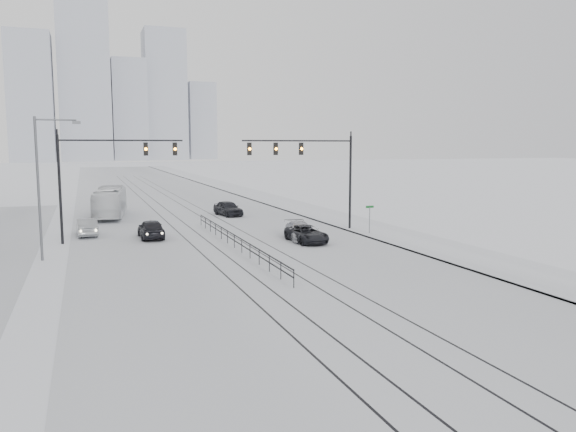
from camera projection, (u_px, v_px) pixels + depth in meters
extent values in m
cube|color=silver|center=(172.00, 206.00, 67.67)|extent=(22.00, 260.00, 0.02)
cube|color=silver|center=(278.00, 201.00, 72.23)|extent=(5.00, 260.00, 0.16)
cube|color=gray|center=(259.00, 202.00, 71.40)|extent=(0.10, 260.00, 0.12)
cube|color=black|center=(176.00, 230.00, 48.13)|extent=(0.10, 180.00, 0.01)
cube|color=black|center=(192.00, 229.00, 48.61)|extent=(0.10, 180.00, 0.01)
cube|color=black|center=(219.00, 228.00, 49.42)|extent=(0.10, 180.00, 0.01)
cube|color=black|center=(234.00, 227.00, 49.90)|extent=(0.10, 180.00, 0.01)
cube|color=#AAAEBA|center=(31.00, 98.00, 240.60)|extent=(18.00, 18.00, 55.00)
cube|color=#AAAEBA|center=(84.00, 82.00, 254.45)|extent=(22.00, 22.00, 72.00)
cube|color=#AAAEBA|center=(130.00, 110.00, 270.18)|extent=(16.00, 16.00, 48.00)
cube|color=#AAAEBA|center=(165.00, 96.00, 282.73)|extent=(20.00, 20.00, 64.00)
cube|color=#AAAEBA|center=(201.00, 121.00, 298.46)|extent=(14.00, 14.00, 40.00)
cylinder|color=black|center=(350.00, 184.00, 47.75)|extent=(0.20, 0.20, 8.00)
cylinder|color=black|center=(298.00, 141.00, 45.69)|extent=(9.50, 0.12, 0.12)
cube|color=black|center=(249.00, 149.00, 44.37)|extent=(0.32, 0.24, 1.00)
sphere|color=orange|center=(250.00, 149.00, 44.24)|extent=(0.22, 0.22, 0.22)
cube|color=black|center=(276.00, 149.00, 45.11)|extent=(0.32, 0.24, 1.00)
sphere|color=orange|center=(276.00, 149.00, 44.98)|extent=(0.22, 0.22, 0.22)
cube|color=black|center=(301.00, 149.00, 45.86)|extent=(0.32, 0.24, 1.00)
sphere|color=orange|center=(302.00, 149.00, 45.73)|extent=(0.22, 0.22, 0.22)
cylinder|color=black|center=(60.00, 190.00, 40.89)|extent=(0.20, 0.20, 8.00)
cylinder|color=black|center=(122.00, 140.00, 41.97)|extent=(9.00, 0.12, 0.12)
cube|color=black|center=(175.00, 149.00, 43.37)|extent=(0.32, 0.24, 1.00)
sphere|color=orange|center=(175.00, 149.00, 43.24)|extent=(0.22, 0.22, 0.22)
cube|color=black|center=(146.00, 149.00, 42.62)|extent=(0.32, 0.24, 1.00)
sphere|color=orange|center=(146.00, 149.00, 42.49)|extent=(0.22, 0.22, 0.22)
cylinder|color=#595B60|center=(38.00, 189.00, 34.90)|extent=(0.16, 0.16, 9.00)
cylinder|color=#595B60|center=(56.00, 120.00, 34.77)|extent=(2.40, 0.10, 0.10)
cube|color=#595B60|center=(76.00, 123.00, 35.19)|extent=(0.50, 0.25, 0.18)
cube|color=black|center=(234.00, 235.00, 39.57)|extent=(0.06, 24.00, 0.06)
cube|color=black|center=(234.00, 240.00, 39.62)|extent=(0.06, 24.00, 0.06)
cylinder|color=#595B60|center=(370.00, 220.00, 45.40)|extent=(0.06, 0.06, 2.40)
cube|color=#0C4C19|center=(370.00, 207.00, 45.26)|extent=(0.70, 0.04, 0.18)
imported|color=black|center=(151.00, 229.00, 43.69)|extent=(1.82, 4.44, 1.51)
imported|color=#93969A|center=(87.00, 227.00, 45.03)|extent=(1.71, 4.37, 1.42)
imported|color=black|center=(307.00, 234.00, 41.92)|extent=(2.27, 4.62, 1.26)
imported|color=#A6A7AE|center=(300.00, 231.00, 43.24)|extent=(2.48, 4.77, 1.32)
imported|color=black|center=(228.00, 208.00, 57.89)|extent=(2.56, 4.74, 1.53)
imported|color=white|center=(110.00, 202.00, 56.68)|extent=(3.89, 11.02, 3.00)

